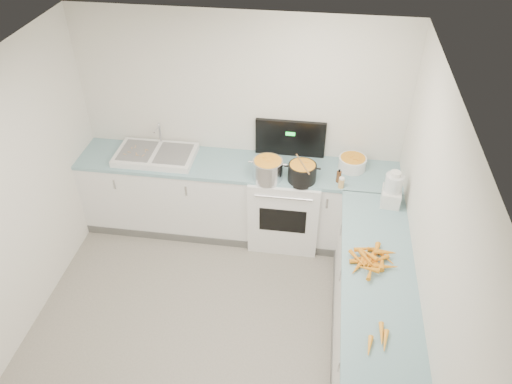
# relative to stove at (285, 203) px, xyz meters

# --- Properties ---
(floor) EXTENTS (3.50, 4.00, 0.00)m
(floor) POSITION_rel_stove_xyz_m (-0.55, -1.69, -0.47)
(floor) COLOR gray
(floor) RESTS_ON ground
(ceiling) EXTENTS (3.50, 4.00, 0.00)m
(ceiling) POSITION_rel_stove_xyz_m (-0.55, -1.69, 2.03)
(ceiling) COLOR silver
(ceiling) RESTS_ON ground
(wall_back) EXTENTS (3.50, 0.00, 2.50)m
(wall_back) POSITION_rel_stove_xyz_m (-0.55, 0.31, 0.78)
(wall_back) COLOR silver
(wall_back) RESTS_ON ground
(wall_right) EXTENTS (0.00, 4.00, 2.50)m
(wall_right) POSITION_rel_stove_xyz_m (1.20, -1.69, 0.78)
(wall_right) COLOR silver
(wall_right) RESTS_ON ground
(counter_back) EXTENTS (3.50, 0.62, 0.94)m
(counter_back) POSITION_rel_stove_xyz_m (-0.55, 0.01, -0.00)
(counter_back) COLOR white
(counter_back) RESTS_ON ground
(counter_right) EXTENTS (0.62, 2.20, 0.94)m
(counter_right) POSITION_rel_stove_xyz_m (0.90, -1.39, -0.00)
(counter_right) COLOR white
(counter_right) RESTS_ON ground
(stove) EXTENTS (0.76, 0.65, 1.36)m
(stove) POSITION_rel_stove_xyz_m (0.00, 0.00, 0.00)
(stove) COLOR white
(stove) RESTS_ON ground
(sink) EXTENTS (0.86, 0.52, 0.31)m
(sink) POSITION_rel_stove_xyz_m (-1.45, 0.02, 0.50)
(sink) COLOR white
(sink) RESTS_ON counter_back
(steel_pot) EXTENTS (0.39, 0.39, 0.23)m
(steel_pot) POSITION_rel_stove_xyz_m (-0.19, -0.18, 0.56)
(steel_pot) COLOR silver
(steel_pot) RESTS_ON stove
(black_pot) EXTENTS (0.29, 0.29, 0.21)m
(black_pot) POSITION_rel_stove_xyz_m (0.17, -0.17, 0.55)
(black_pot) COLOR black
(black_pot) RESTS_ON stove
(wooden_spoon) EXTENTS (0.17, 0.34, 0.02)m
(wooden_spoon) POSITION_rel_stove_xyz_m (0.17, -0.17, 0.66)
(wooden_spoon) COLOR #AD7A47
(wooden_spoon) RESTS_ON black_pot
(mixing_bowl) EXTENTS (0.35, 0.35, 0.14)m
(mixing_bowl) POSITION_rel_stove_xyz_m (0.68, 0.11, 0.53)
(mixing_bowl) COLOR white
(mixing_bowl) RESTS_ON counter_back
(extract_bottle) EXTENTS (0.05, 0.05, 0.13)m
(extract_bottle) POSITION_rel_stove_xyz_m (0.54, -0.15, 0.53)
(extract_bottle) COLOR #593319
(extract_bottle) RESTS_ON counter_back
(spice_jar) EXTENTS (0.06, 0.06, 0.10)m
(spice_jar) POSITION_rel_stove_xyz_m (0.57, -0.24, 0.52)
(spice_jar) COLOR #E5B266
(spice_jar) RESTS_ON counter_back
(food_processor) EXTENTS (0.20, 0.24, 0.37)m
(food_processor) POSITION_rel_stove_xyz_m (1.04, -0.43, 0.62)
(food_processor) COLOR white
(food_processor) RESTS_ON counter_right
(carrot_pile) EXTENTS (0.41, 0.46, 0.08)m
(carrot_pile) POSITION_rel_stove_xyz_m (0.83, -1.27, 0.50)
(carrot_pile) COLOR orange
(carrot_pile) RESTS_ON counter_right
(peeled_carrots) EXTENTS (0.18, 0.30, 0.04)m
(peeled_carrots) POSITION_rel_stove_xyz_m (0.86, -2.07, 0.49)
(peeled_carrots) COLOR #FF9E26
(peeled_carrots) RESTS_ON counter_right
(peelings) EXTENTS (0.26, 0.24, 0.01)m
(peelings) POSITION_rel_stove_xyz_m (-1.65, -0.00, 0.54)
(peelings) COLOR tan
(peelings) RESTS_ON sink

